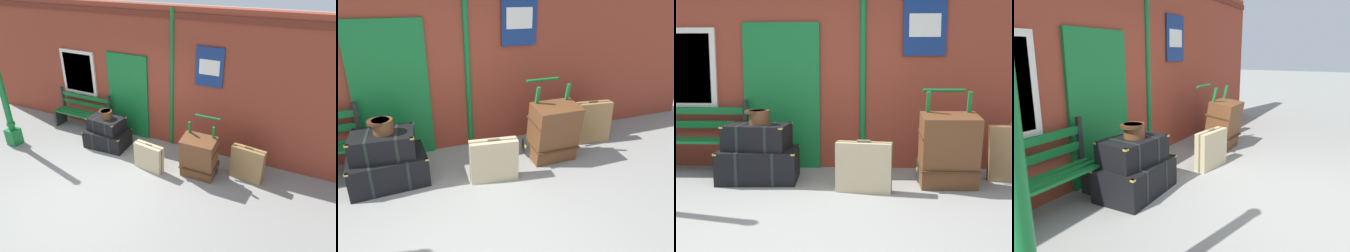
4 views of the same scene
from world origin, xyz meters
The scene contains 8 objects.
brick_facade centered at (-0.02, 2.60, 1.60)m, with size 10.40×0.35×3.20m.
steamer_trunk_base centered at (-0.74, 1.68, 0.21)m, with size 1.04×0.70×0.43m.
steamer_trunk_middle centered at (-0.76, 1.70, 0.58)m, with size 0.85×0.61×0.33m.
round_hatbox centered at (-0.74, 1.70, 0.85)m, with size 0.32×0.28×0.18m.
porters_trolley centered at (1.66, 1.65, 0.27)m, with size 0.71×0.61×1.20m.
large_brown_trunk centered at (1.66, 1.48, 0.47)m, with size 0.70×0.55×0.93m.
suitcase_cream centered at (2.58, 1.80, 0.36)m, with size 0.68×0.27×0.76m.
suitcase_slate centered at (0.62, 1.25, 0.30)m, with size 0.68×0.27×0.64m.
Camera 2 is at (-0.53, -2.26, 2.41)m, focal length 32.94 mm.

